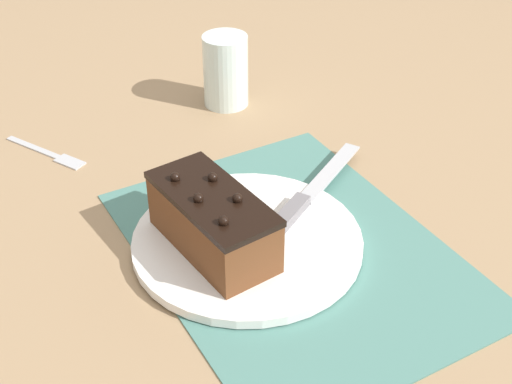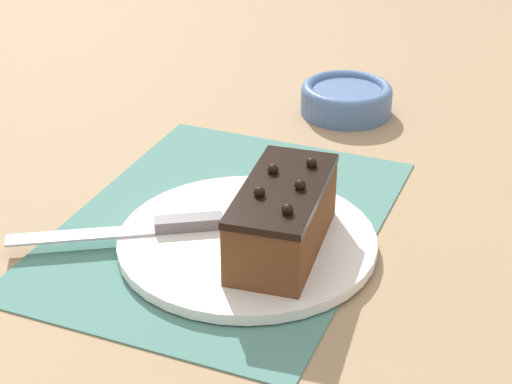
% 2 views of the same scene
% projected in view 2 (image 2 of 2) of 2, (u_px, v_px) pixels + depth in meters
% --- Properties ---
extents(ground_plane, '(3.00, 3.00, 0.00)m').
position_uv_depth(ground_plane, '(223.00, 225.00, 0.98)').
color(ground_plane, '#9E7F5B').
extents(placemat_woven, '(0.46, 0.34, 0.00)m').
position_uv_depth(placemat_woven, '(223.00, 224.00, 0.98)').
color(placemat_woven, slate).
rests_on(placemat_woven, ground_plane).
extents(cake_plate, '(0.28, 0.28, 0.01)m').
position_uv_depth(cake_plate, '(247.00, 241.00, 0.93)').
color(cake_plate, white).
rests_on(cake_plate, placemat_woven).
extents(chocolate_cake, '(0.18, 0.10, 0.08)m').
position_uv_depth(chocolate_cake, '(283.00, 217.00, 0.89)').
color(chocolate_cake, brown).
rests_on(chocolate_cake, cake_plate).
extents(serving_knife, '(0.14, 0.21, 0.01)m').
position_uv_depth(serving_knife, '(153.00, 227.00, 0.94)').
color(serving_knife, slate).
rests_on(serving_knife, cake_plate).
extents(small_bowl, '(0.13, 0.13, 0.04)m').
position_uv_depth(small_bowl, '(346.00, 98.00, 1.25)').
color(small_bowl, '#4C6B9E').
rests_on(small_bowl, ground_plane).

